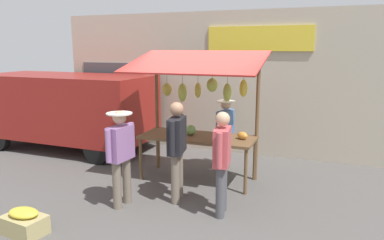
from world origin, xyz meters
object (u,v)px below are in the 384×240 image
(shopper_with_shopping_bag, at_px, (177,144))
(shopper_in_striped_shirt, at_px, (121,151))
(market_stall, at_px, (199,101))
(produce_crate_near, at_px, (24,222))
(shopper_with_ponytail, at_px, (222,156))
(vendor_with_sunhat, at_px, (225,130))
(parked_van, at_px, (62,105))

(shopper_with_shopping_bag, distance_m, shopper_in_striped_shirt, 0.92)
(shopper_with_shopping_bag, bearing_deg, market_stall, -9.14)
(shopper_with_shopping_bag, bearing_deg, produce_crate_near, 130.22)
(market_stall, bearing_deg, shopper_with_ponytail, 122.97)
(market_stall, distance_m, shopper_with_shopping_bag, 1.23)
(vendor_with_sunhat, bearing_deg, shopper_in_striped_shirt, -16.41)
(shopper_with_shopping_bag, xyz_separation_m, parked_van, (4.07, -2.00, 0.14))
(vendor_with_sunhat, xyz_separation_m, shopper_in_striped_shirt, (1.07, 2.31, 0.05))
(shopper_with_ponytail, height_order, parked_van, parked_van)
(shopper_with_ponytail, bearing_deg, shopper_in_striped_shirt, 91.78)
(shopper_with_shopping_bag, relative_size, shopper_in_striped_shirt, 1.07)
(market_stall, bearing_deg, shopper_with_shopping_bag, 90.57)
(shopper_in_striped_shirt, relative_size, parked_van, 0.36)
(shopper_with_ponytail, xyz_separation_m, shopper_in_striped_shirt, (1.60, 0.29, -0.01))
(market_stall, bearing_deg, parked_van, -12.62)
(vendor_with_sunhat, height_order, produce_crate_near, vendor_with_sunhat)
(vendor_with_sunhat, relative_size, shopper_with_ponytail, 0.93)
(market_stall, relative_size, shopper_with_ponytail, 1.54)
(shopper_with_shopping_bag, height_order, parked_van, parked_van)
(market_stall, height_order, shopper_with_ponytail, market_stall)
(vendor_with_sunhat, xyz_separation_m, shopper_with_shopping_bag, (0.32, 1.78, 0.11))
(market_stall, height_order, produce_crate_near, market_stall)
(market_stall, bearing_deg, vendor_with_sunhat, -115.49)
(vendor_with_sunhat, xyz_separation_m, produce_crate_near, (1.85, 3.60, -0.70))
(shopper_with_ponytail, height_order, shopper_in_striped_shirt, shopper_with_ponytail)
(shopper_with_shopping_bag, xyz_separation_m, produce_crate_near, (1.53, 1.82, -0.81))
(market_stall, distance_m, shopper_with_ponytail, 1.69)
(market_stall, relative_size, produce_crate_near, 3.94)
(produce_crate_near, bearing_deg, shopper_in_striped_shirt, -120.94)
(market_stall, distance_m, shopper_in_striped_shirt, 1.88)
(shopper_with_ponytail, bearing_deg, vendor_with_sunhat, 6.06)
(market_stall, bearing_deg, shopper_in_striped_shirt, 65.27)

